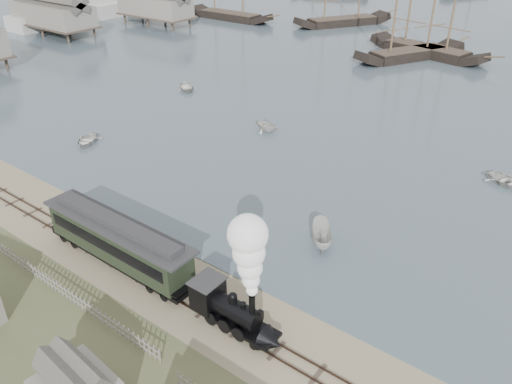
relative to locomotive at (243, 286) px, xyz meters
The scene contains 13 objects.
ground 6.99m from the locomotive, 159.78° to the left, with size 600.00×600.00×0.00m, color tan.
rail_track 6.68m from the locomotive, behind, with size 120.00×1.80×0.16m.
picket_fence_west 13.52m from the locomotive, 157.26° to the right, with size 19.00×0.10×1.20m, color gray, non-canonical shape.
western_wharf 91.62m from the locomotive, 152.72° to the left, with size 36.00×56.00×8.00m, color gray, non-canonical shape.
locomotive is the anchor object (origin of this frame).
passenger_coach 12.21m from the locomotive, behind, with size 14.44×2.78×3.51m.
beached_dinghy 13.43m from the locomotive, 166.45° to the left, with size 3.41×2.43×0.71m, color silver.
rowboat_0 35.41m from the locomotive, 159.55° to the left, with size 3.99×2.85×0.83m, color silver.
rowboat_1 33.66m from the locomotive, 123.60° to the left, with size 3.33×2.88×1.76m, color silver.
rowboat_2 11.90m from the locomotive, 95.18° to the left, with size 4.15×1.56×1.60m, color silver.
rowboat_3 32.60m from the locomotive, 74.91° to the left, with size 4.11×2.93×0.85m, color silver.
rowboat_6 50.72m from the locomotive, 138.13° to the left, with size 4.23×3.02×0.88m, color silver.
schooner_10 73.27m from the locomotive, 103.91° to the left, with size 22.10×5.10×20.00m, color black, non-canonical shape.
Camera 1 is at (20.25, -20.33, 24.06)m, focal length 35.00 mm.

